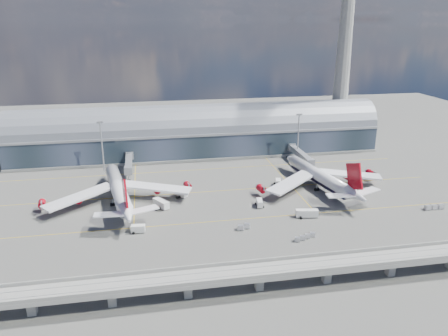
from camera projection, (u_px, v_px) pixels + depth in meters
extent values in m
plane|color=#474744|center=(224.00, 210.00, 173.62)|extent=(500.00, 500.00, 0.00)
cube|color=gold|center=(228.00, 220.00, 164.31)|extent=(200.00, 0.25, 0.01)
cube|color=gold|center=(215.00, 191.00, 192.23)|extent=(200.00, 0.25, 0.01)
cube|color=gold|center=(206.00, 169.00, 220.15)|extent=(200.00, 0.25, 0.01)
cube|color=gold|center=(135.00, 188.00, 195.52)|extent=(0.25, 80.00, 0.01)
cube|color=gold|center=(284.00, 178.00, 207.56)|extent=(0.25, 80.00, 0.01)
cube|color=#1E2933|center=(198.00, 141.00, 243.95)|extent=(200.00, 28.00, 14.00)
cylinder|color=slate|center=(198.00, 129.00, 241.69)|extent=(200.00, 28.00, 28.00)
cube|color=gray|center=(202.00, 136.00, 228.66)|extent=(200.00, 1.00, 1.20)
cube|color=gray|center=(199.00, 152.00, 246.02)|extent=(200.00, 30.00, 1.20)
cube|color=gray|center=(337.00, 137.00, 264.19)|extent=(18.00, 18.00, 8.00)
cone|color=gray|center=(343.00, 68.00, 250.96)|extent=(10.00, 10.00, 90.00)
cube|color=gray|center=(259.00, 272.00, 120.66)|extent=(220.00, 8.50, 1.20)
cube|color=gray|center=(263.00, 276.00, 116.58)|extent=(220.00, 0.40, 1.20)
cube|color=gray|center=(256.00, 261.00, 124.02)|extent=(220.00, 0.40, 1.20)
cube|color=gray|center=(261.00, 273.00, 119.05)|extent=(220.00, 0.12, 0.12)
cube|color=gray|center=(258.00, 267.00, 121.84)|extent=(220.00, 0.12, 0.12)
cube|color=gray|center=(32.00, 306.00, 111.30)|extent=(2.20, 2.20, 5.00)
cube|color=gray|center=(112.00, 297.00, 114.74)|extent=(2.20, 2.20, 5.00)
cube|color=gray|center=(188.00, 289.00, 118.19)|extent=(2.20, 2.20, 5.00)
cube|color=gray|center=(259.00, 281.00, 121.63)|extent=(2.20, 2.20, 5.00)
cube|color=gray|center=(327.00, 274.00, 125.07)|extent=(2.20, 2.20, 5.00)
cube|color=gray|center=(391.00, 267.00, 128.51)|extent=(2.20, 2.20, 5.00)
cylinder|color=gray|center=(102.00, 148.00, 212.17)|extent=(0.70, 0.70, 25.00)
cube|color=gray|center=(100.00, 122.00, 208.07)|extent=(3.00, 0.40, 1.00)
cylinder|color=gray|center=(298.00, 138.00, 229.37)|extent=(0.70, 0.70, 25.00)
cube|color=gray|center=(299.00, 114.00, 225.27)|extent=(3.00, 0.40, 1.00)
cylinder|color=white|center=(118.00, 189.00, 179.61)|extent=(13.39, 48.79, 5.85)
cone|color=white|center=(111.00, 169.00, 203.68)|extent=(6.92, 8.14, 5.85)
cone|color=white|center=(127.00, 215.00, 153.68)|extent=(7.50, 11.75, 5.85)
cube|color=#A50713|center=(125.00, 193.00, 153.79)|extent=(2.35, 10.89, 12.10)
cube|color=white|center=(80.00, 197.00, 173.38)|extent=(27.93, 23.58, 2.36)
cube|color=white|center=(156.00, 187.00, 183.05)|extent=(30.24, 16.49, 2.36)
cylinder|color=#A50713|center=(78.00, 199.00, 175.36)|extent=(3.61, 4.97, 2.92)
cylinder|color=#A50713|center=(42.00, 203.00, 171.06)|extent=(3.61, 4.97, 2.92)
cylinder|color=#A50713|center=(157.00, 189.00, 185.39)|extent=(3.61, 4.97, 2.92)
cylinder|color=#A50713|center=(187.00, 185.00, 189.69)|extent=(3.61, 4.97, 2.92)
cylinder|color=gray|center=(114.00, 184.00, 196.24)|extent=(0.46, 0.46, 2.74)
cylinder|color=gray|center=(113.00, 203.00, 176.81)|extent=(0.55, 0.55, 2.74)
cylinder|color=gray|center=(127.00, 201.00, 178.66)|extent=(0.55, 0.55, 2.74)
cylinder|color=black|center=(113.00, 204.00, 177.09)|extent=(2.20, 1.67, 1.37)
cylinder|color=black|center=(127.00, 203.00, 178.94)|extent=(2.20, 1.67, 1.37)
cylinder|color=white|center=(319.00, 175.00, 195.30)|extent=(13.33, 45.86, 5.47)
cone|color=white|center=(291.00, 159.00, 218.03)|extent=(6.70, 8.38, 5.47)
cone|color=white|center=(357.00, 196.00, 170.66)|extent=(7.36, 12.10, 5.47)
cube|color=#A50713|center=(354.00, 176.00, 170.86)|extent=(2.61, 11.22, 12.49)
cube|color=white|center=(292.00, 182.00, 188.98)|extent=(27.06, 23.47, 2.34)
cube|color=white|center=(349.00, 174.00, 198.77)|extent=(29.39, 15.95, 2.34)
cylinder|color=black|center=(318.00, 178.00, 195.79)|extent=(11.71, 41.11, 4.65)
cylinder|color=#A50713|center=(288.00, 185.00, 191.02)|extent=(3.79, 5.17, 3.02)
cylinder|color=#A50713|center=(261.00, 189.00, 186.67)|extent=(3.79, 5.17, 3.02)
cylinder|color=#A50713|center=(347.00, 176.00, 201.17)|extent=(3.79, 5.17, 3.02)
cylinder|color=#A50713|center=(370.00, 173.00, 205.52)|extent=(3.79, 5.17, 3.02)
cylinder|color=gray|center=(300.00, 173.00, 210.90)|extent=(0.47, 0.47, 2.83)
cylinder|color=gray|center=(317.00, 188.00, 192.30)|extent=(0.57, 0.57, 2.83)
cylinder|color=gray|center=(328.00, 186.00, 194.30)|extent=(0.57, 0.57, 2.83)
cylinder|color=black|center=(317.00, 190.00, 192.59)|extent=(2.29, 1.75, 1.41)
cylinder|color=black|center=(328.00, 188.00, 194.59)|extent=(2.29, 1.75, 1.41)
cube|color=gray|center=(129.00, 163.00, 213.83)|extent=(3.00, 24.00, 3.00)
cube|color=gray|center=(128.00, 170.00, 202.67)|extent=(3.60, 3.60, 3.40)
cylinder|color=gray|center=(129.00, 155.00, 225.00)|extent=(4.40, 4.40, 4.00)
cylinder|color=gray|center=(129.00, 178.00, 203.80)|extent=(0.50, 0.50, 3.40)
cylinder|color=black|center=(129.00, 180.00, 204.23)|extent=(1.40, 0.80, 0.80)
cube|color=gray|center=(300.00, 154.00, 227.06)|extent=(3.00, 28.00, 3.00)
cube|color=gray|center=(310.00, 162.00, 214.03)|extent=(3.60, 3.60, 3.40)
cylinder|color=gray|center=(292.00, 147.00, 240.09)|extent=(4.40, 4.40, 4.00)
cylinder|color=gray|center=(310.00, 169.00, 215.16)|extent=(0.50, 0.50, 3.40)
cylinder|color=black|center=(310.00, 172.00, 215.60)|extent=(1.40, 0.80, 0.80)
cube|color=silver|center=(161.00, 203.00, 174.75)|extent=(6.51, 8.08, 2.95)
cylinder|color=black|center=(164.00, 204.00, 177.39)|extent=(2.93, 2.40, 1.02)
cylinder|color=black|center=(158.00, 209.00, 172.95)|extent=(2.93, 2.40, 1.02)
cube|color=silver|center=(138.00, 228.00, 154.48)|extent=(5.12, 2.83, 2.54)
cylinder|color=black|center=(143.00, 231.00, 155.29)|extent=(1.17, 2.53, 0.88)
cylinder|color=black|center=(134.00, 232.00, 154.40)|extent=(1.17, 2.53, 0.88)
cube|color=silver|center=(307.00, 213.00, 166.42)|extent=(8.71, 3.89, 2.74)
cylinder|color=black|center=(313.00, 215.00, 167.71)|extent=(1.40, 2.76, 0.95)
cylinder|color=black|center=(301.00, 217.00, 165.90)|extent=(1.40, 2.76, 0.95)
cube|color=silver|center=(260.00, 203.00, 176.25)|extent=(2.93, 5.80, 2.40)
cylinder|color=black|center=(258.00, 204.00, 178.18)|extent=(2.41, 1.17, 0.83)
cylinder|color=black|center=(261.00, 207.00, 175.00)|extent=(2.41, 1.17, 0.83)
cube|color=silver|center=(278.00, 182.00, 198.40)|extent=(3.44, 5.30, 2.54)
cylinder|color=black|center=(276.00, 183.00, 200.10)|extent=(2.59, 1.48, 0.88)
cylinder|color=black|center=(280.00, 186.00, 197.43)|extent=(2.59, 1.48, 0.88)
cube|color=silver|center=(181.00, 193.00, 185.83)|extent=(5.60, 6.39, 2.68)
cylinder|color=black|center=(183.00, 194.00, 187.89)|extent=(2.63, 2.29, 0.93)
cylinder|color=black|center=(179.00, 197.00, 184.53)|extent=(2.63, 2.29, 0.93)
cube|color=gray|center=(241.00, 229.00, 156.67)|extent=(2.92, 2.43, 0.31)
cube|color=silver|center=(241.00, 227.00, 156.41)|extent=(2.49, 2.19, 1.56)
cube|color=gray|center=(247.00, 228.00, 157.99)|extent=(2.92, 2.43, 0.31)
cube|color=silver|center=(247.00, 225.00, 157.72)|extent=(2.49, 2.19, 1.56)
cube|color=gray|center=(297.00, 241.00, 148.55)|extent=(2.45, 2.04, 0.26)
cube|color=silver|center=(297.00, 239.00, 148.32)|extent=(2.09, 1.84, 1.31)
cube|color=gray|center=(302.00, 239.00, 149.65)|extent=(2.45, 2.04, 0.26)
cube|color=silver|center=(302.00, 237.00, 149.43)|extent=(2.09, 1.84, 1.31)
cube|color=gray|center=(307.00, 238.00, 150.76)|extent=(2.45, 2.04, 0.26)
cube|color=silver|center=(308.00, 236.00, 150.53)|extent=(2.09, 1.84, 1.31)
cube|color=gray|center=(312.00, 236.00, 151.86)|extent=(2.45, 2.04, 0.26)
cube|color=silver|center=(313.00, 234.00, 151.63)|extent=(2.09, 1.84, 1.31)
cube|color=gray|center=(427.00, 209.00, 173.24)|extent=(2.63, 1.77, 0.33)
cube|color=silver|center=(428.00, 207.00, 172.96)|extent=(2.20, 1.66, 1.64)
cube|color=gray|center=(434.00, 209.00, 173.70)|extent=(2.63, 1.77, 0.33)
cube|color=silver|center=(434.00, 207.00, 173.42)|extent=(2.20, 1.66, 1.64)
cube|color=gray|center=(440.00, 208.00, 174.16)|extent=(2.63, 1.77, 0.33)
cube|color=silver|center=(441.00, 206.00, 173.88)|extent=(2.20, 1.66, 1.64)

